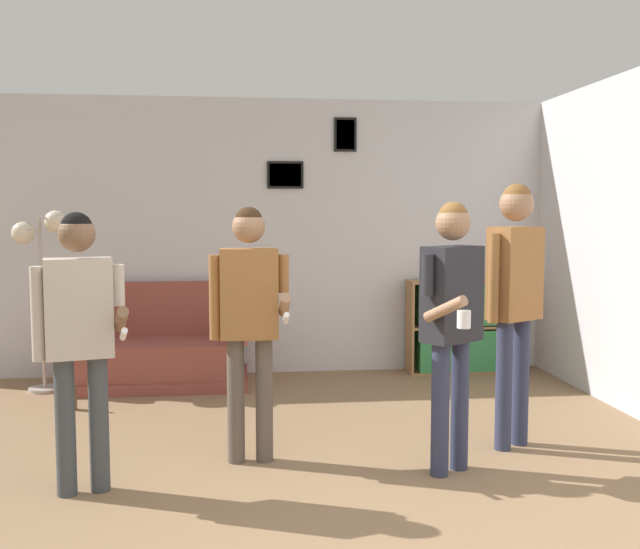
% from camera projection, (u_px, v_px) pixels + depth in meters
% --- Properties ---
extents(wall_back, '(7.45, 0.08, 2.70)m').
position_uv_depth(wall_back, '(292.00, 237.00, 7.06)').
color(wall_back, silver).
rests_on(wall_back, ground_plane).
extents(couch, '(1.60, 0.80, 0.93)m').
position_uv_depth(couch, '(161.00, 352.00, 6.60)').
color(couch, brown).
rests_on(couch, ground_plane).
extents(bookshelf, '(0.97, 0.30, 0.92)m').
position_uv_depth(bookshelf, '(456.00, 327.00, 7.09)').
color(bookshelf, olive).
rests_on(bookshelf, ground_plane).
extents(floor_lamp, '(0.48, 0.28, 1.61)m').
position_uv_depth(floor_lamp, '(40.00, 253.00, 6.27)').
color(floor_lamp, '#ADA89E').
rests_on(floor_lamp, ground_plane).
extents(person_player_foreground_left, '(0.55, 0.41, 1.59)m').
position_uv_depth(person_player_foreground_left, '(79.00, 324.00, 3.97)').
color(person_player_foreground_left, '#3D4247').
rests_on(person_player_foreground_left, ground_plane).
extents(person_player_foreground_center, '(0.50, 0.44, 1.63)m').
position_uv_depth(person_player_foreground_center, '(249.00, 308.00, 4.48)').
color(person_player_foreground_center, brown).
rests_on(person_player_foreground_center, ground_plane).
extents(person_watcher_holding_cup, '(0.43, 0.56, 1.65)m').
position_uv_depth(person_watcher_holding_cup, '(452.00, 308.00, 4.29)').
color(person_watcher_holding_cup, '#2D334C').
rests_on(person_watcher_holding_cup, ground_plane).
extents(person_spectator_near_bookshelf, '(0.44, 0.36, 1.78)m').
position_uv_depth(person_spectator_near_bookshelf, '(515.00, 285.00, 4.75)').
color(person_spectator_near_bookshelf, '#2D334C').
rests_on(person_spectator_near_bookshelf, ground_plane).
extents(bottle_on_floor, '(0.07, 0.07, 0.29)m').
position_uv_depth(bottle_on_floor, '(72.00, 396.00, 5.75)').
color(bottle_on_floor, brown).
rests_on(bottle_on_floor, ground_plane).
extents(drinking_cup, '(0.08, 0.08, 0.09)m').
position_uv_depth(drinking_cup, '(458.00, 276.00, 7.05)').
color(drinking_cup, blue).
rests_on(drinking_cup, bookshelf).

